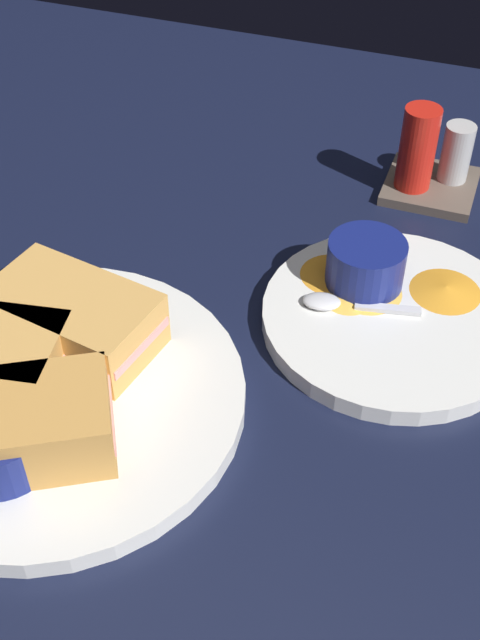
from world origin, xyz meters
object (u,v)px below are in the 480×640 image
spoon_by_gravy_ramekin (337,303)px  plate_sandwich_main (53,398)px  spoon_by_dark_ramekin (35,391)px  condiment_caddy (430,162)px  sandwich_half_near (73,318)px  ramekin_light_gravy (366,262)px  sandwich_half_extra (16,426)px  plate_chips_companion (393,318)px

spoon_by_gravy_ramekin → plate_sandwich_main: bearing=-137.2°
plate_sandwich_main → spoon_by_dark_ramekin: bearing=-141.4°
spoon_by_dark_ramekin → condiment_caddy: bearing=60.4°
spoon_by_gravy_ramekin → condiment_caddy: (3.60, 21.99, 1.44)cm
sandwich_half_near → condiment_caddy: (22.19, 32.98, -0.59)cm
plate_sandwich_main → condiment_caddy: condiment_caddy is taller
sandwich_half_near → ramekin_light_gravy: bearing=36.5°
sandwich_half_extra → condiment_caddy: condiment_caddy is taller
plate_sandwich_main → sandwich_half_extra: bearing=-82.0°
plate_sandwich_main → plate_chips_companion: same height
plate_chips_companion → plate_sandwich_main: bearing=-142.0°
plate_chips_companion → spoon_by_gravy_ramekin: (-4.64, -1.00, 1.16)cm
plate_sandwich_main → plate_chips_companion: bearing=38.0°
sandwich_half_near → condiment_caddy: 39.75cm
sandwich_half_extra → plate_sandwich_main: bearing=98.0°
plate_sandwich_main → spoon_by_gravy_ramekin: (17.81, 16.51, 1.16)cm
plate_sandwich_main → spoon_by_gravy_ramekin: spoon_by_gravy_ramekin is taller
spoon_by_dark_ramekin → spoon_by_gravy_ramekin: same height
ramekin_light_gravy → spoon_by_gravy_ramekin: 4.42cm
plate_chips_companion → condiment_caddy: (-1.03, 20.98, 2.61)cm
spoon_by_gravy_ramekin → condiment_caddy: condiment_caddy is taller
plate_sandwich_main → condiment_caddy: size_ratio=3.09×
spoon_by_dark_ramekin → sandwich_half_near: bearing=88.7°
spoon_by_dark_ramekin → ramekin_light_gravy: 29.10cm
plate_chips_companion → condiment_caddy: bearing=92.8°
plate_sandwich_main → condiment_caddy: (21.41, 38.50, 2.61)cm
plate_sandwich_main → spoon_by_gravy_ramekin: size_ratio=2.95×
sandwich_half_extra → condiment_caddy: size_ratio=1.59×
sandwich_half_near → ramekin_light_gravy: size_ratio=2.13×
sandwich_half_near → sandwich_half_extra: 11.14cm
plate_sandwich_main → spoon_by_dark_ramekin: (-0.92, -0.73, 1.16)cm
sandwich_half_near → condiment_caddy: bearing=56.1°
plate_sandwich_main → sandwich_half_near: (-0.78, 5.52, 3.20)cm
spoon_by_dark_ramekin → spoon_by_gravy_ramekin: size_ratio=1.00×
sandwich_half_near → condiment_caddy: condiment_caddy is taller
sandwich_half_extra → spoon_by_dark_ramekin: size_ratio=1.51×
plate_sandwich_main → sandwich_half_extra: sandwich_half_extra is taller
ramekin_light_gravy → spoon_by_gravy_ramekin: (-1.33, -3.76, -1.89)cm
sandwich_half_near → spoon_by_gravy_ramekin: (18.58, 10.99, -2.04)cm
condiment_caddy → spoon_by_gravy_ramekin: bearing=-99.3°
sandwich_half_near → spoon_by_dark_ramekin: (-0.14, -6.25, -2.04)cm
sandwich_half_extra → ramekin_light_gravy: (18.36, 25.79, -0.14)cm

